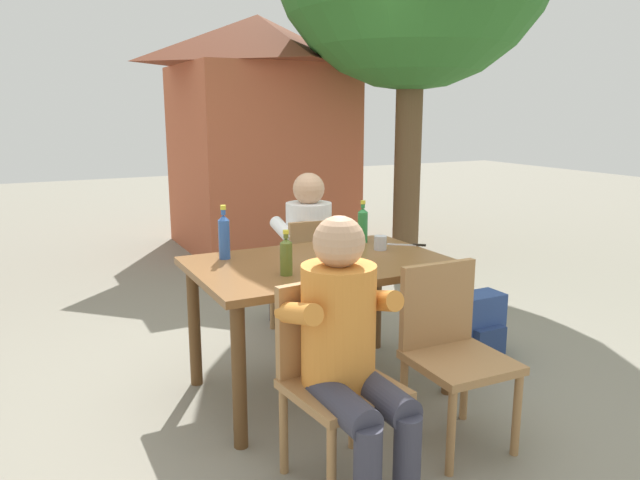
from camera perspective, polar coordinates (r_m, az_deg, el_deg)
ground_plane at (r=3.68m, az=0.00°, el=-13.72°), size 24.00×24.00×0.00m
dining_table at (r=3.44m, az=0.00°, el=-3.62°), size 1.42×0.94×0.77m
chair_far_right at (r=4.28m, az=-0.89°, el=-2.93°), size 0.45×0.45×0.87m
chair_near_left at (r=2.71m, az=1.23°, el=-12.12°), size 0.48×0.48×0.87m
chair_near_right at (r=3.05m, az=12.17°, el=-9.57°), size 0.45×0.45×0.87m
person_in_white_shirt at (r=4.34m, az=-1.51°, el=-0.46°), size 0.47×0.62×1.18m
person_in_plaid_shirt at (r=2.57m, az=2.58°, el=-9.57°), size 0.47×0.62×1.18m
bottle_green at (r=3.87m, az=4.03°, el=1.47°), size 0.06×0.06×0.27m
bottle_olive at (r=3.10m, az=-3.19°, el=-1.49°), size 0.06×0.06×0.24m
bottle_blue at (r=3.47m, az=-8.99°, el=0.39°), size 0.06×0.06×0.31m
cup_steel at (r=3.68m, az=5.68°, el=-0.27°), size 0.08×0.08×0.09m
cup_terracotta at (r=3.32m, az=3.15°, el=-1.37°), size 0.08×0.08×0.11m
table_knife at (r=3.83m, az=8.41°, el=-0.45°), size 0.20×0.17×0.01m
backpack_by_near_side at (r=4.17m, az=14.64°, el=-7.84°), size 0.33×0.25×0.43m
brick_kiosk at (r=7.17m, az=-5.68°, el=10.37°), size 2.04×1.99×2.64m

